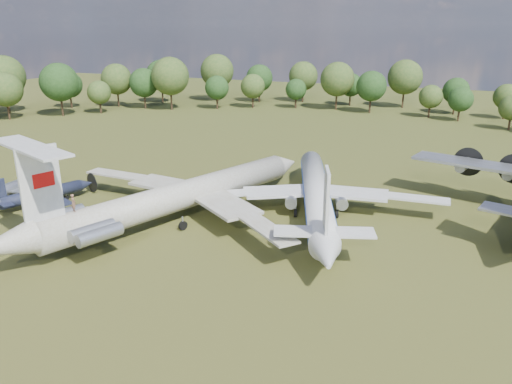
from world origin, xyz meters
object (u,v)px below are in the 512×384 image
at_px(tu104_jet, 316,198).
at_px(small_prop_northwest, 8,192).
at_px(il62_airliner, 180,201).
at_px(person_on_il62, 73,203).
at_px(small_prop_west, 42,197).

distance_m(tu104_jet, small_prop_northwest, 42.91).
distance_m(il62_airliner, person_on_il62, 14.23).
bearing_deg(tu104_jet, small_prop_northwest, 176.37).
height_order(il62_airliner, tu104_jet, il62_airliner).
bearing_deg(small_prop_northwest, person_on_il62, -28.18).
height_order(tu104_jet, small_prop_west, tu104_jet).
bearing_deg(person_on_il62, small_prop_west, -9.71).
xyz_separation_m(il62_airliner, person_on_il62, (-5.07, -12.84, 3.43)).
bearing_deg(il62_airliner, tu104_jet, 49.35).
height_order(small_prop_northwest, person_on_il62, person_on_il62).
height_order(tu104_jet, person_on_il62, person_on_il62).
distance_m(small_prop_northwest, person_on_il62, 23.75).
bearing_deg(tu104_jet, person_on_il62, -152.67).
xyz_separation_m(il62_airliner, small_prop_northwest, (-26.06, -2.77, -1.22)).
bearing_deg(person_on_il62, small_prop_northwest, -0.79).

